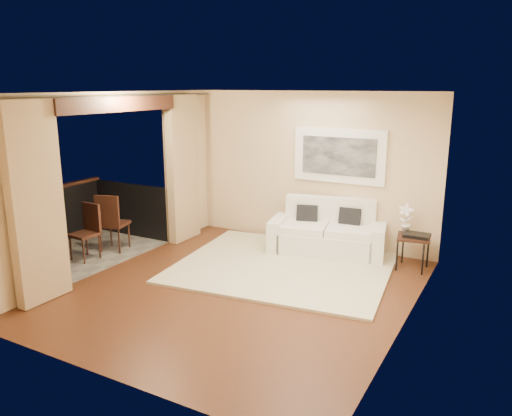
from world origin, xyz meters
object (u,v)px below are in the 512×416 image
Objects in this scene: balcony_chair_far at (110,219)px; balcony_chair_near at (88,227)px; orchid at (406,218)px; side_table at (414,240)px; ice_bucket at (26,206)px; bistro_table at (27,219)px; sofa at (327,234)px.

balcony_chair_near is at bearing 61.93° from balcony_chair_far.
balcony_chair_far is at bearing -158.46° from orchid.
balcony_chair_far reaches higher than side_table.
balcony_chair_near is 4.58× the size of ice_bucket.
bistro_table is at bearing -153.22° from orchid.
balcony_chair_far is at bearing -164.19° from sofa.
sofa is 5.03m from ice_bucket.
ice_bucket is (-4.30, -2.55, 0.54)m from sofa.
balcony_chair_near is (-4.63, -2.20, -0.23)m from orchid.
ice_bucket is at bearing 23.55° from balcony_chair_far.
side_table is at bearing 23.22° from ice_bucket.
orchid is 6.15m from ice_bucket.
bistro_table is at bearing -38.02° from ice_bucket.
balcony_chair_far is 5.03× the size of ice_bucket.
balcony_chair_near is (0.79, 0.53, -0.15)m from bistro_table.
bistro_table is (-5.42, -2.73, -0.08)m from orchid.
bistro_table is 1.29m from balcony_chair_far.
balcony_chair_far is at bearing 38.65° from ice_bucket.
balcony_chair_far is (-3.27, -1.73, 0.26)m from sofa.
sofa is 3.65× the size of side_table.
orchid reaches higher than bistro_table.
orchid is at bearing -9.05° from sofa.
bistro_table is 0.96m from balcony_chair_near.
orchid is at bearing 138.93° from side_table.
balcony_chair_far is 1.35m from ice_bucket.
ice_bucket reaches higher than balcony_chair_near.
balcony_chair_far is 0.42m from balcony_chair_near.
ice_bucket is at bearing 141.98° from bistro_table.
balcony_chair_near is at bearing -159.60° from sofa.
sofa is 4.95m from bistro_table.
balcony_chair_near reaches higher than side_table.
bistro_table is 0.76× the size of balcony_chair_far.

